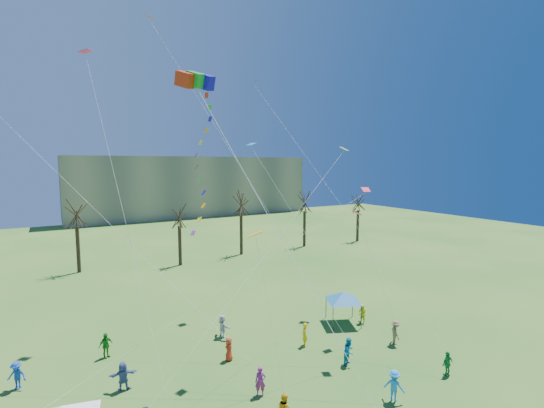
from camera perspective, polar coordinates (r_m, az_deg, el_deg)
distant_building at (r=100.53m, az=-11.94°, el=2.67°), size 60.00×14.00×15.00m
bare_tree_row at (r=50.86m, az=-19.39°, el=-1.77°), size 71.49×7.99×10.69m
big_box_kite at (r=21.25m, az=-9.74°, el=5.84°), size 3.00×7.07×19.83m
canopy_tent_blue at (r=32.84m, az=10.71°, el=-13.53°), size 3.27×3.27×2.70m
festival_crowd at (r=24.66m, az=-7.91°, el=-24.10°), size 25.99×14.41×1.86m
small_kites_aloft at (r=26.73m, az=-6.66°, el=7.74°), size 29.16×18.27×33.59m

